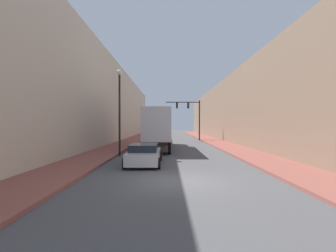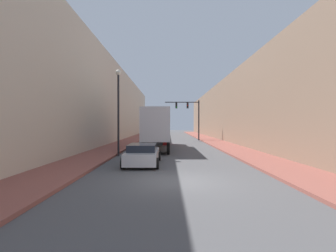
{
  "view_description": "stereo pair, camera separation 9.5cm",
  "coord_description": "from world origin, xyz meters",
  "px_view_note": "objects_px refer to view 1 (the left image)",
  "views": [
    {
      "loc": [
        -0.52,
        -11.51,
        2.53
      ],
      "look_at": [
        -0.44,
        10.03,
        2.37
      ],
      "focal_mm": 28.0,
      "sensor_mm": 36.0,
      "label": 1
    },
    {
      "loc": [
        -0.43,
        -11.51,
        2.53
      ],
      "look_at": [
        -0.44,
        10.03,
        2.37
      ],
      "focal_mm": 28.0,
      "sensor_mm": 36.0,
      "label": 2
    }
  ],
  "objects_px": {
    "semi_truck": "(158,127)",
    "sedan_car": "(143,154)",
    "street_lamp": "(119,101)",
    "traffic_signal_gantry": "(191,113)"
  },
  "relations": [
    {
      "from": "semi_truck",
      "to": "sedan_car",
      "type": "xyz_separation_m",
      "value": [
        -0.53,
        -10.78,
        -1.58
      ]
    },
    {
      "from": "sedan_car",
      "to": "traffic_signal_gantry",
      "type": "distance_m",
      "value": 25.18
    },
    {
      "from": "traffic_signal_gantry",
      "to": "street_lamp",
      "type": "height_order",
      "value": "street_lamp"
    },
    {
      "from": "sedan_car",
      "to": "traffic_signal_gantry",
      "type": "height_order",
      "value": "traffic_signal_gantry"
    },
    {
      "from": "semi_truck",
      "to": "traffic_signal_gantry",
      "type": "distance_m",
      "value": 14.51
    },
    {
      "from": "semi_truck",
      "to": "sedan_car",
      "type": "height_order",
      "value": "semi_truck"
    },
    {
      "from": "traffic_signal_gantry",
      "to": "street_lamp",
      "type": "relative_size",
      "value": 0.91
    },
    {
      "from": "semi_truck",
      "to": "street_lamp",
      "type": "xyz_separation_m",
      "value": [
        -2.9,
        -6.34,
        2.18
      ]
    },
    {
      "from": "semi_truck",
      "to": "street_lamp",
      "type": "bearing_deg",
      "value": -114.62
    },
    {
      "from": "semi_truck",
      "to": "sedan_car",
      "type": "bearing_deg",
      "value": -92.83
    }
  ]
}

